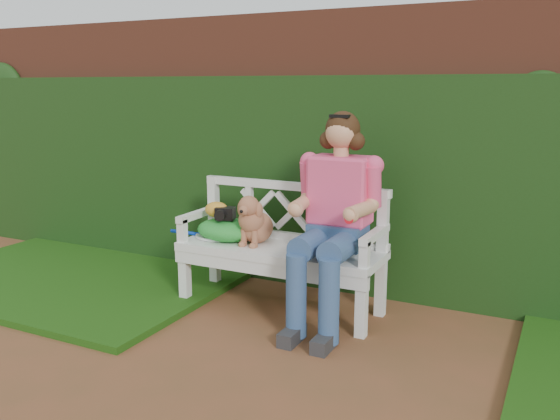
% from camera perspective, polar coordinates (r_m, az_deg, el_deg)
% --- Properties ---
extents(ground, '(60.00, 60.00, 0.00)m').
position_cam_1_polar(ground, '(3.38, 0.46, -16.80)').
color(ground, brown).
extents(brick_wall, '(10.00, 0.30, 2.20)m').
position_cam_1_polar(brick_wall, '(4.78, 10.59, 5.40)').
color(brick_wall, brown).
rests_on(brick_wall, ground).
extents(ivy_hedge, '(10.00, 0.18, 1.70)m').
position_cam_1_polar(ivy_hedge, '(4.60, 9.71, 2.04)').
color(ivy_hedge, '#17330F').
rests_on(ivy_hedge, ground).
extents(grass_left, '(2.60, 2.00, 0.05)m').
position_cam_1_polar(grass_left, '(5.38, -18.74, -6.03)').
color(grass_left, '#123C0C').
rests_on(grass_left, ground).
extents(garden_bench, '(1.63, 0.75, 0.48)m').
position_cam_1_polar(garden_bench, '(4.38, 0.00, -6.55)').
color(garden_bench, white).
rests_on(garden_bench, ground).
extents(seated_woman, '(0.67, 0.86, 1.46)m').
position_cam_1_polar(seated_woman, '(4.05, 5.51, -0.90)').
color(seated_woman, '#E02557').
rests_on(seated_woman, ground).
extents(dog, '(0.34, 0.40, 0.38)m').
position_cam_1_polar(dog, '(4.34, -2.42, -0.83)').
color(dog, '#966321').
rests_on(dog, garden_bench).
extents(tennis_racket, '(0.63, 0.42, 0.03)m').
position_cam_1_polar(tennis_racket, '(4.57, -6.62, -2.50)').
color(tennis_racket, white).
rests_on(tennis_racket, garden_bench).
extents(green_bag, '(0.58, 0.50, 0.16)m').
position_cam_1_polar(green_bag, '(4.49, -5.06, -1.83)').
color(green_bag, '#167116').
rests_on(green_bag, garden_bench).
extents(camera_item, '(0.16, 0.14, 0.09)m').
position_cam_1_polar(camera_item, '(4.43, -5.28, -0.31)').
color(camera_item, black).
rests_on(camera_item, green_bag).
extents(baseball_glove, '(0.21, 0.16, 0.12)m').
position_cam_1_polar(baseball_glove, '(4.50, -6.11, 0.04)').
color(baseball_glove, gold).
rests_on(baseball_glove, green_bag).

